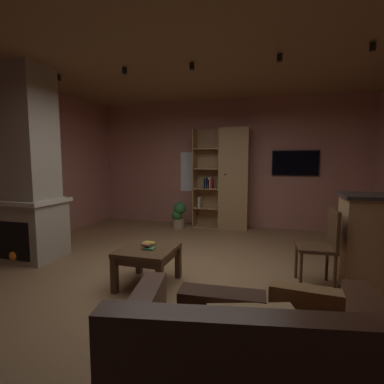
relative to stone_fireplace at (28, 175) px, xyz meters
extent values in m
cube|color=olive|center=(2.43, -0.04, -1.28)|extent=(5.97, 6.16, 0.02)
cube|color=#AD7060|center=(2.43, 3.07, 0.14)|extent=(6.09, 0.06, 2.82)
cube|color=#8E6B47|center=(2.43, -0.04, 1.56)|extent=(5.97, 6.16, 0.02)
cube|color=white|center=(1.68, 3.04, -0.05)|extent=(0.62, 0.01, 0.91)
cube|color=tan|center=(0.00, 0.01, -0.85)|extent=(0.85, 0.68, 0.85)
cube|color=tan|center=(0.00, 0.01, 0.56)|extent=(0.72, 0.58, 1.97)
cube|color=beige|center=(0.00, 0.01, -0.39)|extent=(0.93, 0.76, 0.06)
cube|color=black|center=(0.00, -0.30, -0.92)|extent=(0.59, 0.08, 0.55)
sphere|color=orange|center=(0.00, -0.31, -1.13)|extent=(0.14, 0.14, 0.14)
cube|color=#A87F51|center=(2.67, 2.79, -0.19)|extent=(0.62, 0.38, 2.17)
cube|color=#A87F51|center=(2.07, 2.97, -0.19)|extent=(0.58, 0.02, 2.17)
cube|color=#A87F51|center=(1.79, 2.79, -0.19)|extent=(0.02, 0.38, 2.17)
sphere|color=black|center=(2.51, 2.59, -0.08)|extent=(0.04, 0.04, 0.04)
cube|color=#A87F51|center=(2.07, 2.79, -1.26)|extent=(0.58, 0.38, 0.02)
cube|color=#A87F51|center=(2.07, 2.79, -0.84)|extent=(0.58, 0.38, 0.02)
cube|color=#A87F51|center=(2.07, 2.79, -0.41)|extent=(0.58, 0.38, 0.02)
cube|color=#A87F51|center=(2.07, 2.79, 0.03)|extent=(0.58, 0.38, 0.02)
cube|color=#A87F51|center=(2.07, 2.79, 0.46)|extent=(0.58, 0.38, 0.02)
cube|color=#B22D2D|center=(2.19, 2.74, -0.29)|extent=(0.03, 0.23, 0.22)
cube|color=brown|center=(2.14, 2.74, -0.30)|extent=(0.03, 0.23, 0.20)
cube|color=beige|center=(2.16, 2.74, -0.28)|extent=(0.05, 0.23, 0.24)
cube|color=beige|center=(1.93, 2.74, -0.71)|extent=(0.03, 0.23, 0.23)
cube|color=#387247|center=(2.05, 2.74, -0.28)|extent=(0.03, 0.23, 0.24)
cube|color=#2D4C8C|center=(2.06, 2.74, -0.29)|extent=(0.04, 0.23, 0.22)
sphere|color=beige|center=(2.07, 2.79, -0.36)|extent=(0.10, 0.10, 0.10)
cube|color=#4C2D1E|center=(3.55, -2.25, -0.64)|extent=(1.51, 0.42, 0.42)
cube|color=#4C2D1E|center=(2.81, -2.00, -0.94)|extent=(0.31, 0.92, 0.67)
cube|color=olive|center=(3.71, -1.79, -0.71)|extent=(0.39, 0.21, 0.44)
cube|color=brown|center=(3.27, -1.91, -0.73)|extent=(0.49, 0.19, 0.43)
cube|color=#C67F33|center=(3.68, -1.80, -0.77)|extent=(0.37, 0.18, 0.32)
cube|color=tan|center=(3.44, -2.05, -0.71)|extent=(0.45, 0.27, 0.37)
cube|color=brown|center=(3.73, -1.99, -0.75)|extent=(0.43, 0.27, 0.35)
cube|color=#4C331E|center=(2.11, -0.39, -0.84)|extent=(0.63, 0.68, 0.05)
cube|color=#4C331E|center=(2.11, -0.39, -0.91)|extent=(0.56, 0.61, 0.08)
cube|color=#4C331E|center=(1.84, -0.69, -1.07)|extent=(0.07, 0.07, 0.40)
cube|color=#4C331E|center=(2.38, -0.69, -1.07)|extent=(0.07, 0.07, 0.40)
cube|color=#4C331E|center=(1.84, -0.08, -1.07)|extent=(0.07, 0.07, 0.40)
cube|color=#4C331E|center=(2.38, -0.08, -1.07)|extent=(0.07, 0.07, 0.40)
cube|color=#387247|center=(2.15, -0.44, -0.81)|extent=(0.14, 0.12, 0.02)
cube|color=gold|center=(2.09, -0.31, -0.79)|extent=(0.15, 0.12, 0.02)
cube|color=brown|center=(2.11, -0.43, -0.77)|extent=(0.11, 0.09, 0.02)
cube|color=#4C331E|center=(4.01, 0.16, -0.81)|extent=(0.45, 0.45, 0.04)
cube|color=#4C331E|center=(4.20, 0.17, -0.57)|extent=(0.07, 0.40, 0.44)
cylinder|color=#4C331E|center=(3.81, 0.32, -1.04)|extent=(0.04, 0.04, 0.46)
cylinder|color=#4C331E|center=(3.84, -0.04, -1.04)|extent=(0.04, 0.04, 0.46)
cylinder|color=#4C331E|center=(4.17, 0.35, -1.04)|extent=(0.04, 0.04, 0.46)
cylinder|color=#4C331E|center=(4.20, -0.01, -1.04)|extent=(0.04, 0.04, 0.46)
cylinder|color=#9E896B|center=(1.50, 2.49, -1.17)|extent=(0.26, 0.26, 0.20)
sphere|color=#2D6B33|center=(1.46, 2.50, -0.97)|extent=(0.25, 0.25, 0.25)
sphere|color=#2D6B33|center=(1.53, 2.49, -0.83)|extent=(0.28, 0.28, 0.28)
cube|color=black|center=(3.91, 3.01, 0.16)|extent=(0.93, 0.05, 0.53)
cube|color=black|center=(3.91, 2.99, 0.16)|extent=(0.89, 0.01, 0.49)
cylinder|color=black|center=(0.27, 0.41, 1.48)|extent=(0.07, 0.07, 0.09)
cylinder|color=black|center=(1.43, 0.39, 1.48)|extent=(0.07, 0.07, 0.09)
cylinder|color=black|center=(2.40, 0.47, 1.48)|extent=(0.07, 0.07, 0.09)
cylinder|color=black|center=(3.54, 0.48, 1.48)|extent=(0.07, 0.07, 0.09)
cylinder|color=black|center=(4.54, 0.41, 1.48)|extent=(0.07, 0.07, 0.09)
camera|label=1|loc=(3.54, -3.41, 0.20)|focal=26.94mm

